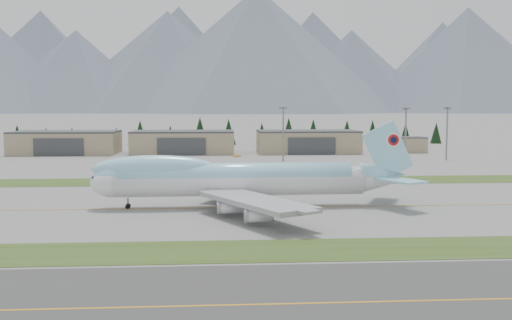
{
  "coord_description": "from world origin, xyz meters",
  "views": [
    {
      "loc": [
        1.96,
        -123.93,
        22.12
      ],
      "look_at": [
        11.86,
        26.99,
        8.0
      ],
      "focal_mm": 40.0,
      "sensor_mm": 36.0,
      "label": 1
    }
  ],
  "objects": [
    {
      "name": "hangar_left",
      "position": [
        -70.0,
        149.9,
        5.39
      ],
      "size": [
        48.0,
        26.6,
        10.8
      ],
      "color": "tan",
      "rests_on": "ground"
    },
    {
      "name": "ground",
      "position": [
        0.0,
        0.0,
        0.0
      ],
      "size": [
        7000.0,
        7000.0,
        0.0
      ],
      "primitive_type": "plane",
      "color": "slate",
      "rests_on": "ground"
    },
    {
      "name": "control_shed",
      "position": [
        95.0,
        148.0,
        3.8
      ],
      "size": [
        14.0,
        12.0,
        7.6
      ],
      "color": "tan",
      "rests_on": "ground"
    },
    {
      "name": "taxiway_line_main",
      "position": [
        0.0,
        0.0,
        0.0
      ],
      "size": [
        400.0,
        0.4,
        0.02
      ],
      "primitive_type": "cube",
      "color": "orange",
      "rests_on": "ground"
    },
    {
      "name": "grass_strip_near",
      "position": [
        0.0,
        -38.0,
        0.0
      ],
      "size": [
        400.0,
        14.0,
        0.08
      ],
      "primitive_type": "cube",
      "color": "#374A1A",
      "rests_on": "ground"
    },
    {
      "name": "conifer_belt",
      "position": [
        10.96,
        212.44,
        7.04
      ],
      "size": [
        276.16,
        14.78,
        16.25
      ],
      "color": "black",
      "rests_on": "ground"
    },
    {
      "name": "hangar_right",
      "position": [
        45.0,
        149.9,
        5.39
      ],
      "size": [
        48.0,
        26.6,
        10.8
      ],
      "color": "tan",
      "rests_on": "ground"
    },
    {
      "name": "boeing_747_freighter",
      "position": [
        5.89,
        1.05,
        6.31
      ],
      "size": [
        72.13,
        62.72,
        19.13
      ],
      "rotation": [
        0.0,
        0.0,
        0.02
      ],
      "color": "white",
      "rests_on": "ground"
    },
    {
      "name": "mountain_ridge_front",
      "position": [
        131.67,
        2157.58,
        223.42
      ],
      "size": [
        4342.36,
        1205.44,
        512.94
      ],
      "color": "slate",
      "rests_on": "ground"
    },
    {
      "name": "mountain_ridge_rear",
      "position": [
        99.69,
        2900.0,
        262.6
      ],
      "size": [
        4477.7,
        1079.35,
        539.67
      ],
      "color": "slate",
      "rests_on": "ground"
    },
    {
      "name": "service_vehicle_b",
      "position": [
        10.18,
        127.79,
        0.0
      ],
      "size": [
        3.67,
        2.06,
        1.15
      ],
      "primitive_type": "imported",
      "rotation": [
        0.0,
        0.0,
        1.83
      ],
      "color": "gold",
      "rests_on": "ground"
    },
    {
      "name": "asphalt_taxiway",
      "position": [
        0.0,
        -62.0,
        0.0
      ],
      "size": [
        400.0,
        32.0,
        0.04
      ],
      "primitive_type": "cube",
      "color": "#3B3B3B",
      "rests_on": "ground"
    },
    {
      "name": "taxiway_line_near",
      "position": [
        0.0,
        -62.0,
        0.0
      ],
      "size": [
        400.0,
        0.4,
        0.02
      ],
      "primitive_type": "cube",
      "color": "orange",
      "rests_on": "ground"
    },
    {
      "name": "service_vehicle_c",
      "position": [
        52.48,
        138.66,
        0.0
      ],
      "size": [
        2.98,
        4.95,
        1.34
      ],
      "primitive_type": "imported",
      "rotation": [
        0.0,
        0.0,
        0.25
      ],
      "color": "#B8B9BD",
      "rests_on": "ground"
    },
    {
      "name": "hangar_center",
      "position": [
        -15.0,
        149.9,
        5.39
      ],
      "size": [
        48.0,
        26.6,
        10.8
      ],
      "color": "tan",
      "rests_on": "ground"
    },
    {
      "name": "grass_strip_far",
      "position": [
        0.0,
        45.0,
        0.0
      ],
      "size": [
        400.0,
        18.0,
        0.08
      ],
      "primitive_type": "cube",
      "color": "#374A1A",
      "rests_on": "ground"
    },
    {
      "name": "service_vehicle_a",
      "position": [
        -19.46,
        118.3,
        0.0
      ],
      "size": [
        1.83,
        3.24,
        1.04
      ],
      "primitive_type": "imported",
      "rotation": [
        0.0,
        0.0,
        -0.21
      ],
      "color": "white",
      "rests_on": "ground"
    },
    {
      "name": "floodlight_masts",
      "position": [
        26.14,
        108.75,
        15.39
      ],
      "size": [
        202.76,
        5.59,
        22.08
      ],
      "color": "gray",
      "rests_on": "ground"
    }
  ]
}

